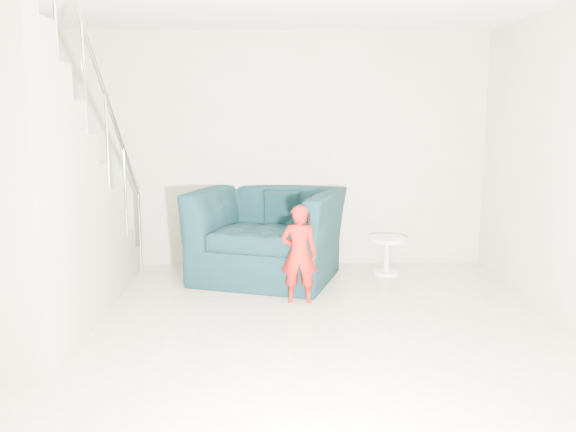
# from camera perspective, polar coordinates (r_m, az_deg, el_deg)

# --- Properties ---
(floor) EXTENTS (5.50, 5.50, 0.00)m
(floor) POSITION_cam_1_polar(r_m,az_deg,el_deg) (4.71, -1.42, -12.84)
(floor) COLOR tan
(floor) RESTS_ON ground
(back_wall) EXTENTS (5.00, 0.00, 5.00)m
(back_wall) POSITION_cam_1_polar(r_m,az_deg,el_deg) (7.10, -1.59, 6.14)
(back_wall) COLOR #A6A187
(back_wall) RESTS_ON floor
(front_wall) EXTENTS (5.00, 0.00, 5.00)m
(front_wall) POSITION_cam_1_polar(r_m,az_deg,el_deg) (1.66, -1.09, -6.65)
(front_wall) COLOR #A6A187
(front_wall) RESTS_ON floor
(armchair) EXTENTS (1.82, 1.70, 0.97)m
(armchair) POSITION_cam_1_polar(r_m,az_deg,el_deg) (6.62, -1.95, -1.72)
(armchair) COLOR black
(armchair) RESTS_ON floor
(toddler) EXTENTS (0.36, 0.25, 0.94)m
(toddler) POSITION_cam_1_polar(r_m,az_deg,el_deg) (5.77, 1.04, -3.58)
(toddler) COLOR #98040C
(toddler) RESTS_ON floor
(side_table) EXTENTS (0.42, 0.42, 0.42)m
(side_table) POSITION_cam_1_polar(r_m,az_deg,el_deg) (6.89, 9.22, -3.10)
(side_table) COLOR white
(side_table) RESTS_ON floor
(staircase) EXTENTS (1.02, 3.03, 3.62)m
(staircase) POSITION_cam_1_polar(r_m,az_deg,el_deg) (5.35, -23.45, -0.30)
(staircase) COLOR #ADA089
(staircase) RESTS_ON floor
(cushion) EXTENTS (0.38, 0.18, 0.37)m
(cushion) POSITION_cam_1_polar(r_m,az_deg,el_deg) (6.89, -0.60, 0.84)
(cushion) COLOR black
(cushion) RESTS_ON armchair
(throw) EXTENTS (0.05, 0.47, 0.53)m
(throw) POSITION_cam_1_polar(r_m,az_deg,el_deg) (6.63, -7.60, -0.68)
(throw) COLOR black
(throw) RESTS_ON armchair
(phone) EXTENTS (0.04, 0.05, 0.10)m
(phone) POSITION_cam_1_polar(r_m,az_deg,el_deg) (5.66, 1.90, -0.23)
(phone) COLOR black
(phone) RESTS_ON toddler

